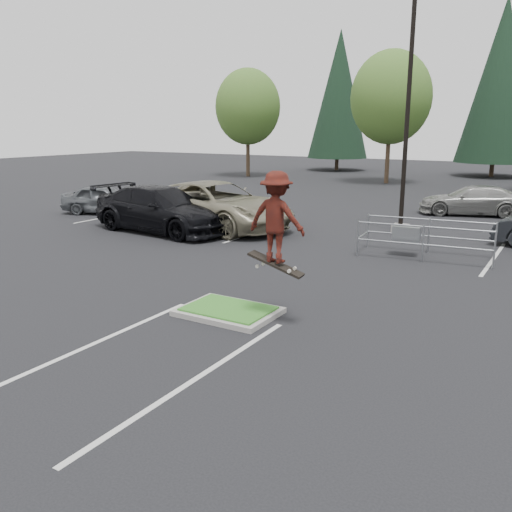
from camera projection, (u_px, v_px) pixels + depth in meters
The scene contains 14 objects.
ground at pixel (229, 314), 12.57m from camera, with size 120.00×120.00×0.00m, color black.
grass_median at pixel (229, 311), 12.56m from camera, with size 2.20×1.60×0.16m.
stall_lines at pixel (294, 255), 18.27m from camera, with size 22.62×17.60×0.01m.
light_pole at pixel (407, 118), 21.26m from camera, with size 0.70×0.60×10.12m.
decid_a at pixel (248, 109), 45.30m from camera, with size 5.44×5.44×8.91m.
decid_b at pixel (391, 100), 39.62m from camera, with size 5.89×5.89×9.64m.
conif_a at pixel (339, 95), 51.26m from camera, with size 5.72×5.72×13.00m.
conif_b at pixel (501, 81), 44.51m from camera, with size 6.38×6.38×14.50m.
cart_corral at pixel (411, 234), 18.01m from camera, with size 4.40×2.00×1.21m.
skateboarder at pixel (276, 218), 11.48m from camera, with size 1.29×0.78×2.24m.
car_l_tan at pixel (216, 205), 22.91m from camera, with size 3.27×7.08×1.97m, color gray.
car_l_black at pixel (161, 209), 22.19m from camera, with size 2.59×6.37×1.85m, color black.
car_l_grey at pixel (104, 199), 26.76m from camera, with size 1.66×4.13×1.41m, color #4F5357.
car_far_silver at pixel (474, 200), 26.32m from camera, with size 2.00×4.92×1.43m, color gray.
Camera 1 is at (6.66, -9.89, 4.27)m, focal length 38.00 mm.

